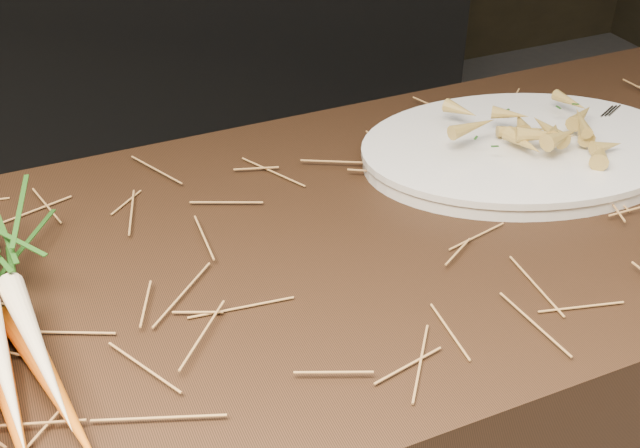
{
  "coord_description": "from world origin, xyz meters",
  "views": [
    {
      "loc": [
        -0.43,
        -0.49,
        1.53
      ],
      "look_at": [
        -0.1,
        0.26,
        0.96
      ],
      "focal_mm": 45.0,
      "sensor_mm": 36.0,
      "label": 1
    }
  ],
  "objects": [
    {
      "name": "serving_platter",
      "position": [
        0.29,
        0.37,
        0.91
      ],
      "size": [
        0.56,
        0.44,
        0.03
      ],
      "primitive_type": null,
      "rotation": [
        0.0,
        0.0,
        -0.24
      ],
      "color": "white",
      "rests_on": "main_counter"
    },
    {
      "name": "straw_bedding",
      "position": [
        0.0,
        0.3,
        0.91
      ],
      "size": [
        1.4,
        0.6,
        0.02
      ],
      "primitive_type": null,
      "color": "olive",
      "rests_on": "main_counter"
    },
    {
      "name": "back_counter",
      "position": [
        0.3,
        2.18,
        0.42
      ],
      "size": [
        1.82,
        0.62,
        0.84
      ],
      "color": "black",
      "rests_on": "ground"
    },
    {
      "name": "main_counter",
      "position": [
        0.0,
        0.3,
        0.45
      ],
      "size": [
        2.4,
        0.7,
        0.9
      ],
      "primitive_type": "cube",
      "color": "black",
      "rests_on": "ground"
    },
    {
      "name": "roasted_veg_heap",
      "position": [
        0.29,
        0.37,
        0.95
      ],
      "size": [
        0.28,
        0.23,
        0.06
      ],
      "primitive_type": null,
      "rotation": [
        0.0,
        0.0,
        -0.24
      ],
      "color": "olive",
      "rests_on": "serving_platter"
    },
    {
      "name": "serving_fork",
      "position": [
        0.45,
        0.31,
        0.93
      ],
      "size": [
        0.17,
        0.1,
        0.0
      ],
      "primitive_type": "cube",
      "rotation": [
        0.0,
        0.0,
        -1.09
      ],
      "color": "silver",
      "rests_on": "serving_platter"
    }
  ]
}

